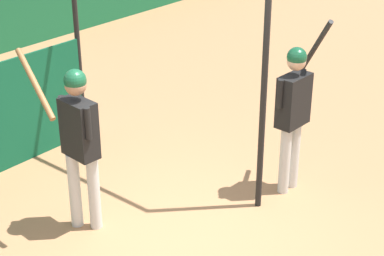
{
  "coord_description": "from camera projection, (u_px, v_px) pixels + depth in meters",
  "views": [
    {
      "loc": [
        -4.27,
        -3.7,
        4.02
      ],
      "look_at": [
        0.61,
        0.34,
        1.01
      ],
      "focal_mm": 60.0,
      "sensor_mm": 36.0,
      "label": 1
    }
  ],
  "objects": [
    {
      "name": "ground_plane",
      "position": [
        180.0,
        241.0,
        6.83
      ],
      "size": [
        60.0,
        60.0,
        0.0
      ],
      "primitive_type": "plane",
      "color": "#A8754C"
    },
    {
      "name": "player_batter",
      "position": [
        78.0,
        135.0,
        6.61
      ],
      "size": [
        0.54,
        0.89,
        1.98
      ],
      "rotation": [
        0.0,
        0.0,
        1.49
      ],
      "color": "silver",
      "rests_on": "ground"
    },
    {
      "name": "player_waiting",
      "position": [
        294.0,
        106.0,
        7.35
      ],
      "size": [
        0.77,
        0.53,
        2.1
      ],
      "rotation": [
        0.0,
        0.0,
        -0.04
      ],
      "color": "silver",
      "rests_on": "ground"
    }
  ]
}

